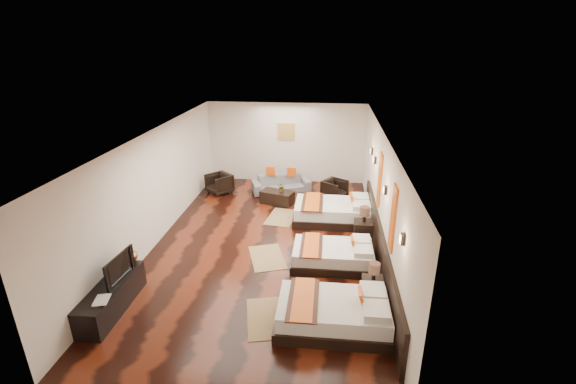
# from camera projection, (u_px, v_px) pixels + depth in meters

# --- Properties ---
(floor) EXTENTS (5.50, 9.50, 0.01)m
(floor) POSITION_uv_depth(u_px,v_px,m) (266.00, 243.00, 10.05)
(floor) COLOR black
(floor) RESTS_ON ground
(ceiling) EXTENTS (5.50, 9.50, 0.01)m
(ceiling) POSITION_uv_depth(u_px,v_px,m) (264.00, 134.00, 9.03)
(ceiling) COLOR white
(ceiling) RESTS_ON floor
(back_wall) EXTENTS (5.50, 0.01, 2.80)m
(back_wall) POSITION_uv_depth(u_px,v_px,m) (286.00, 143.00, 13.94)
(back_wall) COLOR silver
(back_wall) RESTS_ON floor
(left_wall) EXTENTS (0.01, 9.50, 2.80)m
(left_wall) POSITION_uv_depth(u_px,v_px,m) (155.00, 187.00, 9.81)
(left_wall) COLOR silver
(left_wall) RESTS_ON floor
(right_wall) EXTENTS (0.01, 9.50, 2.80)m
(right_wall) POSITION_uv_depth(u_px,v_px,m) (381.00, 196.00, 9.28)
(right_wall) COLOR silver
(right_wall) RESTS_ON floor
(headboard_panel) EXTENTS (0.08, 6.60, 0.90)m
(headboard_panel) POSITION_uv_depth(u_px,v_px,m) (380.00, 248.00, 8.89)
(headboard_panel) COLOR black
(headboard_panel) RESTS_ON floor
(bed_near) EXTENTS (2.05, 1.29, 0.78)m
(bed_near) POSITION_uv_depth(u_px,v_px,m) (334.00, 313.00, 7.08)
(bed_near) COLOR black
(bed_near) RESTS_ON floor
(bed_mid) EXTENTS (1.87, 1.17, 0.71)m
(bed_mid) POSITION_uv_depth(u_px,v_px,m) (334.00, 255.00, 9.01)
(bed_mid) COLOR black
(bed_mid) RESTS_ON floor
(bed_far) EXTENTS (2.20, 1.38, 0.84)m
(bed_far) POSITION_uv_depth(u_px,v_px,m) (334.00, 212.00, 11.16)
(bed_far) COLOR black
(bed_far) RESTS_ON floor
(nightstand_a) EXTENTS (0.42, 0.42, 0.82)m
(nightstand_a) POSITION_uv_depth(u_px,v_px,m) (373.00, 287.00, 7.78)
(nightstand_a) COLOR black
(nightstand_a) RESTS_ON floor
(nightstand_b) EXTENTS (0.46, 0.46, 0.92)m
(nightstand_b) POSITION_uv_depth(u_px,v_px,m) (363.00, 228.00, 10.10)
(nightstand_b) COLOR black
(nightstand_b) RESTS_ON floor
(jute_mat_near) EXTENTS (1.00, 1.34, 0.01)m
(jute_mat_near) POSITION_uv_depth(u_px,v_px,m) (268.00, 318.00, 7.36)
(jute_mat_near) COLOR olive
(jute_mat_near) RESTS_ON floor
(jute_mat_mid) EXTENTS (1.09, 1.37, 0.01)m
(jute_mat_mid) POSITION_uv_depth(u_px,v_px,m) (267.00, 257.00, 9.38)
(jute_mat_mid) COLOR olive
(jute_mat_mid) RESTS_ON floor
(jute_mat_far) EXTENTS (0.93, 1.30, 0.01)m
(jute_mat_far) POSITION_uv_depth(u_px,v_px,m) (282.00, 217.00, 11.48)
(jute_mat_far) COLOR olive
(jute_mat_far) RESTS_ON floor
(tv_console) EXTENTS (0.50, 1.80, 0.55)m
(tv_console) POSITION_uv_depth(u_px,v_px,m) (112.00, 297.00, 7.50)
(tv_console) COLOR black
(tv_console) RESTS_ON floor
(tv) EXTENTS (0.19, 0.91, 0.52)m
(tv) POSITION_uv_depth(u_px,v_px,m) (116.00, 267.00, 7.50)
(tv) COLOR black
(tv) RESTS_ON tv_console
(book) EXTENTS (0.32, 0.38, 0.03)m
(book) POSITION_uv_depth(u_px,v_px,m) (94.00, 301.00, 6.93)
(book) COLOR black
(book) RESTS_ON tv_console
(figurine) EXTENTS (0.36, 0.36, 0.35)m
(figurine) POSITION_uv_depth(u_px,v_px,m) (129.00, 254.00, 8.10)
(figurine) COLOR brown
(figurine) RESTS_ON tv_console
(sofa) EXTENTS (2.06, 1.36, 0.56)m
(sofa) POSITION_uv_depth(u_px,v_px,m) (281.00, 183.00, 13.33)
(sofa) COLOR slate
(sofa) RESTS_ON floor
(armchair_left) EXTENTS (1.02, 1.02, 0.67)m
(armchair_left) POSITION_uv_depth(u_px,v_px,m) (219.00, 184.00, 13.15)
(armchair_left) COLOR black
(armchair_left) RESTS_ON floor
(armchair_right) EXTENTS (0.94, 0.93, 0.62)m
(armchair_right) POSITION_uv_depth(u_px,v_px,m) (335.00, 189.00, 12.73)
(armchair_right) COLOR black
(armchair_right) RESTS_ON floor
(coffee_table) EXTENTS (1.11, 0.79, 0.40)m
(coffee_table) POSITION_uv_depth(u_px,v_px,m) (277.00, 197.00, 12.38)
(coffee_table) COLOR black
(coffee_table) RESTS_ON floor
(table_plant) EXTENTS (0.27, 0.23, 0.29)m
(table_plant) POSITION_uv_depth(u_px,v_px,m) (282.00, 187.00, 12.26)
(table_plant) COLOR #24561C
(table_plant) RESTS_ON coffee_table
(orange_panel_a) EXTENTS (0.04, 0.40, 1.30)m
(orange_panel_a) POSITION_uv_depth(u_px,v_px,m) (393.00, 219.00, 7.41)
(orange_panel_a) COLOR #D86014
(orange_panel_a) RESTS_ON right_wall
(orange_panel_b) EXTENTS (0.04, 0.40, 1.30)m
(orange_panel_b) POSITION_uv_depth(u_px,v_px,m) (380.00, 180.00, 9.45)
(orange_panel_b) COLOR #D86014
(orange_panel_b) RESTS_ON right_wall
(sconce_near) EXTENTS (0.07, 0.12, 0.18)m
(sconce_near) POSITION_uv_depth(u_px,v_px,m) (402.00, 239.00, 6.34)
(sconce_near) COLOR black
(sconce_near) RESTS_ON right_wall
(sconce_mid) EXTENTS (0.07, 0.12, 0.18)m
(sconce_mid) POSITION_uv_depth(u_px,v_px,m) (385.00, 190.00, 8.38)
(sconce_mid) COLOR black
(sconce_mid) RESTS_ON right_wall
(sconce_far) EXTENTS (0.07, 0.12, 0.18)m
(sconce_far) POSITION_uv_depth(u_px,v_px,m) (375.00, 160.00, 10.42)
(sconce_far) COLOR black
(sconce_far) RESTS_ON right_wall
(sconce_lounge) EXTENTS (0.07, 0.12, 0.18)m
(sconce_lounge) POSITION_uv_depth(u_px,v_px,m) (372.00, 151.00, 11.25)
(sconce_lounge) COLOR black
(sconce_lounge) RESTS_ON right_wall
(gold_artwork) EXTENTS (0.60, 0.04, 0.60)m
(gold_artwork) POSITION_uv_depth(u_px,v_px,m) (286.00, 132.00, 13.78)
(gold_artwork) COLOR #AD873F
(gold_artwork) RESTS_ON back_wall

